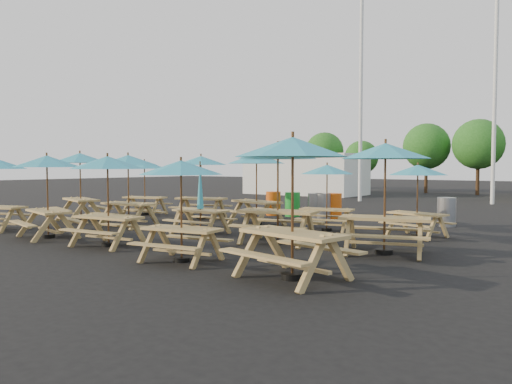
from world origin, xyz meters
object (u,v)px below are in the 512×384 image
Objects in this scene: picnic_unit_2 at (144,169)px; picnic_unit_13 at (385,159)px; waste_bin_3 at (323,206)px; picnic_unit_11 at (327,174)px; picnic_unit_7 at (200,204)px; picnic_unit_14 at (418,175)px; picnic_unit_1 at (80,163)px; picnic_unit_6 at (108,169)px; picnic_unit_5 at (201,165)px; picnic_unit_10 at (278,159)px; waste_bin_5 at (446,212)px; picnic_unit_9 at (181,175)px; picnic_unit_8 at (256,163)px; waste_bin_4 at (334,206)px; picnic_unit_3 at (47,167)px; picnic_unit_4 at (128,165)px; picnic_unit_12 at (293,157)px; waste_bin_1 at (292,204)px; waste_bin_2 at (316,206)px; waste_bin_0 at (273,203)px.

picnic_unit_2 is 0.86× the size of picnic_unit_13.
picnic_unit_13 is 2.70× the size of waste_bin_3.
picnic_unit_13 is at bearing -55.69° from picnic_unit_11.
picnic_unit_14 is at bearing 27.75° from picnic_unit_7.
picnic_unit_6 is at bearing -10.53° from picnic_unit_1.
picnic_unit_7 is 2.23× the size of waste_bin_3.
picnic_unit_10 is at bearing -44.66° from picnic_unit_5.
picnic_unit_10 is at bearing -111.10° from waste_bin_5.
picnic_unit_9 is (2.61, -3.36, 0.94)m from picnic_unit_7.
picnic_unit_5 is 2.81m from picnic_unit_8.
picnic_unit_11 is at bearing 55.73° from picnic_unit_6.
picnic_unit_13 reaches higher than picnic_unit_14.
picnic_unit_8 is 3.58m from waste_bin_3.
picnic_unit_9 is (2.62, -6.13, -0.26)m from picnic_unit_8.
waste_bin_5 is at bearing 48.11° from picnic_unit_8.
picnic_unit_9 is 9.79m from waste_bin_4.
picnic_unit_6 is 2.90m from picnic_unit_9.
picnic_unit_2 is 1.04× the size of picnic_unit_7.
picnic_unit_3 is 9.80m from waste_bin_3.
picnic_unit_1 is 6.31m from picnic_unit_8.
picnic_unit_4 is 1.05× the size of picnic_unit_6.
picnic_unit_11 is 2.15× the size of waste_bin_3.
picnic_unit_12 is at bearing -10.96° from picnic_unit_6.
waste_bin_3 is (1.39, -0.03, 0.00)m from waste_bin_1.
picnic_unit_2 is at bearing 109.25° from picnic_unit_1.
waste_bin_2 is (0.78, 8.85, -1.44)m from picnic_unit_6.
picnic_unit_8 is at bearing -104.88° from waste_bin_3.
waste_bin_3 is at bearing -176.23° from waste_bin_5.
picnic_unit_13 reaches higher than picnic_unit_5.
picnic_unit_11 is at bearing 61.07° from picnic_unit_3.
picnic_unit_7 is (2.79, 3.12, -1.08)m from picnic_unit_3.
picnic_unit_2 is at bearing -148.63° from waste_bin_1.
picnic_unit_7 reaches higher than waste_bin_5.
picnic_unit_12 reaches higher than picnic_unit_6.
picnic_unit_14 is (8.11, 0.06, -0.29)m from picnic_unit_5.
picnic_unit_8 is 1.19× the size of picnic_unit_11.
picnic_unit_3 is at bearing -100.02° from picnic_unit_8.
waste_bin_4 is at bearing 92.59° from picnic_unit_10.
waste_bin_3 is at bearing 91.65° from picnic_unit_9.
picnic_unit_9 is 7.01m from picnic_unit_14.
waste_bin_0 is at bearing 104.42° from picnic_unit_9.
waste_bin_3 is at bearing 126.67° from picnic_unit_12.
picnic_unit_1 reaches higher than picnic_unit_11.
picnic_unit_12 is (10.87, -3.11, 0.04)m from picnic_unit_1.
picnic_unit_9 is 10.12m from waste_bin_0.
picnic_unit_9 is 0.84× the size of picnic_unit_12.
picnic_unit_9 is at bearing -106.37° from picnic_unit_10.
picnic_unit_2 is at bearing 167.33° from picnic_unit_11.
picnic_unit_1 is at bearing -129.15° from waste_bin_1.
picnic_unit_10 is 1.25× the size of picnic_unit_14.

